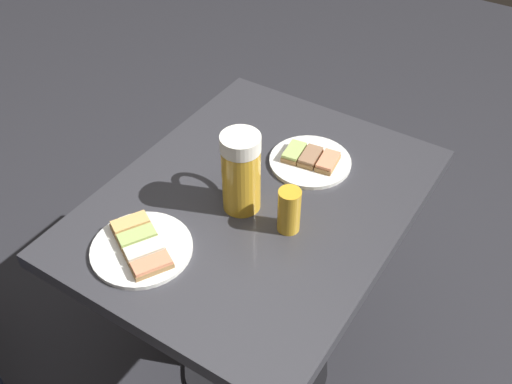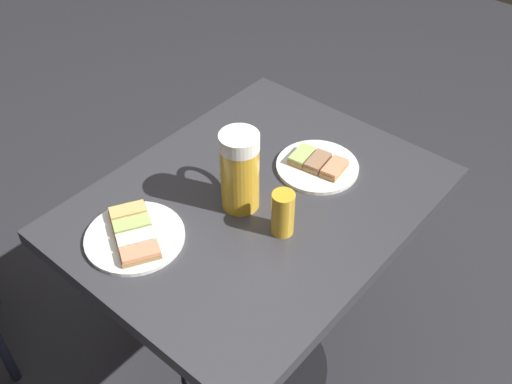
% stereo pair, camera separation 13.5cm
% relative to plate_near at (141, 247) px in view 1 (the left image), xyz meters
% --- Properties ---
extents(ground_plane, '(6.00, 6.00, 0.00)m').
position_rel_plate_near_xyz_m(ground_plane, '(-0.11, -0.26, -0.72)').
color(ground_plane, '#28282D').
extents(cafe_table, '(0.65, 0.83, 0.71)m').
position_rel_plate_near_xyz_m(cafe_table, '(-0.11, -0.26, -0.17)').
color(cafe_table, black).
rests_on(cafe_table, ground_plane).
extents(plate_near, '(0.21, 0.21, 0.03)m').
position_rel_plate_near_xyz_m(plate_near, '(0.00, 0.00, 0.00)').
color(plate_near, white).
rests_on(plate_near, cafe_table).
extents(plate_far, '(0.20, 0.20, 0.03)m').
position_rel_plate_near_xyz_m(plate_far, '(-0.16, -0.44, -0.00)').
color(plate_far, white).
rests_on(plate_far, cafe_table).
extents(beer_mug, '(0.14, 0.11, 0.19)m').
position_rel_plate_near_xyz_m(beer_mug, '(-0.10, -0.23, 0.09)').
color(beer_mug, gold).
rests_on(beer_mug, cafe_table).
extents(beer_glass_small, '(0.05, 0.05, 0.11)m').
position_rel_plate_near_xyz_m(beer_glass_small, '(-0.23, -0.22, 0.04)').
color(beer_glass_small, gold).
rests_on(beer_glass_small, cafe_table).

